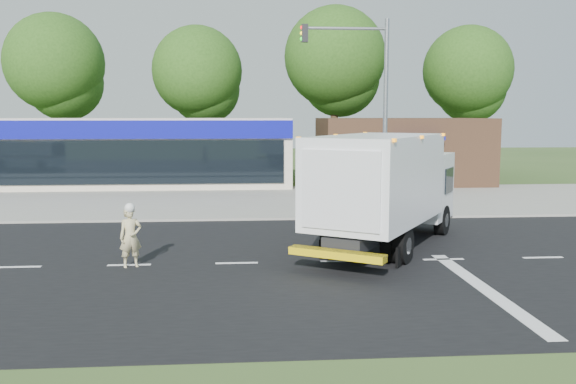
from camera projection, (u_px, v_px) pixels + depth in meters
name	position (u px, v px, depth m)	size (l,w,h in m)	color
ground	(341.00, 262.00, 17.49)	(120.00, 120.00, 0.00)	#385123
road_asphalt	(341.00, 262.00, 17.49)	(60.00, 14.00, 0.02)	black
sidewalk	(310.00, 214.00, 25.60)	(60.00, 2.40, 0.12)	gray
parking_apron	(297.00, 197.00, 31.34)	(60.00, 9.00, 0.02)	gray
lane_markings	(399.00, 272.00, 16.25)	(55.20, 7.00, 0.01)	silver
ems_box_truck	(386.00, 183.00, 18.96)	(6.44, 8.21, 3.60)	black
emergency_worker	(131.00, 236.00, 16.75)	(0.72, 0.59, 1.80)	#C9BA86
retail_strip_mall	(138.00, 152.00, 36.29)	(18.00, 6.20, 4.00)	beige
brown_storefront	(402.00, 151.00, 37.53)	(10.00, 6.70, 4.00)	#382316
traffic_signal_pole	(370.00, 97.00, 24.57)	(3.51, 0.25, 8.00)	gray
background_trees	(268.00, 71.00, 44.37)	(36.77, 7.39, 12.10)	#332114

